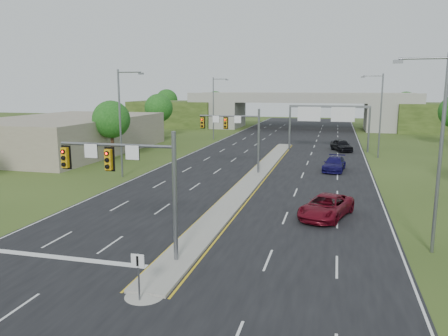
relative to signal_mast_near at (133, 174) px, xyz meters
name	(u,v)px	position (x,y,z in m)	size (l,w,h in m)	color
ground	(176,262)	(2.26, 0.07, -4.73)	(240.00, 240.00, 0.00)	#2E4017
road	(272,160)	(2.26, 35.07, -4.72)	(24.00, 160.00, 0.02)	black
median	(255,177)	(2.26, 23.07, -4.63)	(2.00, 54.00, 0.16)	gray
median_nose	(144,294)	(2.26, -3.93, -4.63)	(2.00, 2.00, 0.16)	gray
lane_markings	(259,167)	(1.66, 28.99, -4.70)	(23.72, 160.00, 0.01)	gold
signal_mast_near	(133,174)	(0.00, 0.00, 0.00)	(6.62, 0.60, 7.00)	slate
signal_mast_far	(238,130)	(0.00, 25.00, 0.00)	(6.62, 0.60, 7.00)	slate
keep_right_sign	(138,269)	(2.26, -4.45, -3.21)	(0.60, 0.13, 2.20)	slate
sign_gantry	(328,115)	(8.95, 44.99, 0.51)	(11.58, 0.44, 6.67)	slate
overpass	(301,113)	(2.26, 80.07, -1.17)	(80.00, 14.00, 8.10)	gray
lightpole_l_mid	(122,118)	(-11.03, 20.07, 1.38)	(2.85, 0.25, 11.00)	slate
lightpole_l_far	(214,105)	(-11.03, 55.07, 1.38)	(2.85, 0.25, 11.00)	slate
lightpole_r_near	(437,145)	(15.56, 5.07, 1.38)	(2.85, 0.25, 11.00)	slate
lightpole_r_far	(379,112)	(15.56, 40.07, 1.38)	(2.85, 0.25, 11.00)	slate
tree_l_near	(111,120)	(-17.74, 30.07, 0.45)	(4.80, 4.80, 7.60)	#382316
tree_l_mid	(159,108)	(-21.74, 55.07, 0.78)	(5.20, 5.20, 8.12)	#382316
tree_back_a	(167,100)	(-35.74, 94.07, 1.11)	(6.00, 6.00, 8.85)	#382316
tree_back_b	(215,102)	(-21.74, 94.07, 0.78)	(5.60, 5.60, 8.32)	#382316
tree_back_c	(406,103)	(26.26, 94.07, 0.78)	(5.60, 5.60, 8.32)	#382316
commercial_building	(67,134)	(-27.74, 35.07, -2.23)	(18.00, 30.00, 5.00)	gray
car_far_a	(326,207)	(9.76, 10.42, -3.90)	(2.66, 5.77, 1.60)	#610917
car_far_b	(334,164)	(10.18, 29.00, -3.93)	(2.18, 5.37, 1.56)	#100B47
car_far_c	(342,145)	(11.08, 45.36, -3.85)	(2.02, 5.01, 1.71)	black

